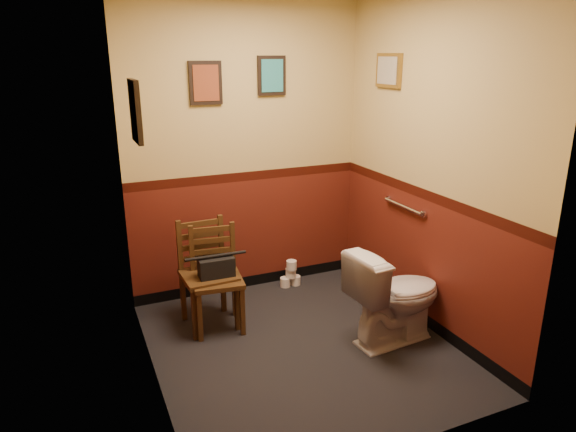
{
  "coord_description": "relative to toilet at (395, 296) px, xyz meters",
  "views": [
    {
      "loc": [
        -1.5,
        -3.17,
        2.19
      ],
      "look_at": [
        0.0,
        0.25,
        1.0
      ],
      "focal_mm": 32.0,
      "sensor_mm": 36.0,
      "label": 1
    }
  ],
  "objects": [
    {
      "name": "wall_front",
      "position": [
        -0.72,
        -1.01,
        0.97
      ],
      "size": [
        2.2,
        0.0,
        2.7
      ],
      "primitive_type": "cube",
      "rotation": [
        -1.57,
        0.0,
        0.0
      ],
      "color": "#561A10",
      "rests_on": "ground"
    },
    {
      "name": "tp_stack",
      "position": [
        -0.34,
        1.24,
        -0.27
      ],
      "size": [
        0.21,
        0.13,
        0.27
      ],
      "color": "silver",
      "rests_on": "floor"
    },
    {
      "name": "framed_print_right",
      "position": [
        0.36,
        0.79,
        1.67
      ],
      "size": [
        0.04,
        0.34,
        0.28
      ],
      "color": "olive",
      "rests_on": "wall_right"
    },
    {
      "name": "framed_print_back_b",
      "position": [
        -0.47,
        1.37,
        1.62
      ],
      "size": [
        0.26,
        0.04,
        0.34
      ],
      "color": "black",
      "rests_on": "wall_back"
    },
    {
      "name": "framed_print_left",
      "position": [
        -1.8,
        0.29,
        1.47
      ],
      "size": [
        0.04,
        0.3,
        0.38
      ],
      "color": "black",
      "rests_on": "wall_left"
    },
    {
      "name": "toilet",
      "position": [
        0.0,
        0.0,
        0.0
      ],
      "size": [
        0.81,
        0.5,
        0.76
      ],
      "primitive_type": "imported",
      "rotation": [
        0.0,
        0.0,
        1.65
      ],
      "color": "white",
      "rests_on": "floor"
    },
    {
      "name": "grab_bar",
      "position": [
        0.35,
        0.44,
        0.57
      ],
      "size": [
        0.05,
        0.56,
        0.06
      ],
      "color": "silver",
      "rests_on": "wall_right"
    },
    {
      "name": "floor",
      "position": [
        -0.72,
        0.19,
        -0.38
      ],
      "size": [
        2.2,
        2.4,
        0.0
      ],
      "primitive_type": "cube",
      "color": "black",
      "rests_on": "ground"
    },
    {
      "name": "chair_left",
      "position": [
        -1.27,
        0.86,
        0.07
      ],
      "size": [
        0.43,
        0.43,
        0.89
      ],
      "rotation": [
        0.0,
        0.0,
        0.03
      ],
      "color": "#412913",
      "rests_on": "floor"
    },
    {
      "name": "wall_left",
      "position": [
        -1.82,
        0.19,
        0.97
      ],
      "size": [
        0.0,
        2.4,
        2.7
      ],
      "primitive_type": "cube",
      "rotation": [
        1.57,
        0.0,
        1.57
      ],
      "color": "#561A10",
      "rests_on": "ground"
    },
    {
      "name": "wall_right",
      "position": [
        0.38,
        0.19,
        0.97
      ],
      "size": [
        0.0,
        2.4,
        2.7
      ],
      "primitive_type": "cube",
      "rotation": [
        1.57,
        0.0,
        -1.57
      ],
      "color": "#561A10",
      "rests_on": "ground"
    },
    {
      "name": "wall_back",
      "position": [
        -0.72,
        1.39,
        0.97
      ],
      "size": [
        2.2,
        0.0,
        2.7
      ],
      "primitive_type": "cube",
      "rotation": [
        1.57,
        0.0,
        0.0
      ],
      "color": "#561A10",
      "rests_on": "ground"
    },
    {
      "name": "chair_right",
      "position": [
        -1.22,
        0.78,
        0.05
      ],
      "size": [
        0.45,
        0.45,
        0.85
      ],
      "rotation": [
        0.0,
        0.0,
        -0.12
      ],
      "color": "#412913",
      "rests_on": "floor"
    },
    {
      "name": "handbag",
      "position": [
        -1.22,
        0.74,
        0.16
      ],
      "size": [
        0.29,
        0.15,
        0.21
      ],
      "rotation": [
        0.0,
        0.0,
        -0.03
      ],
      "color": "black",
      "rests_on": "chair_right"
    },
    {
      "name": "framed_print_back_a",
      "position": [
        -1.07,
        1.37,
        1.57
      ],
      "size": [
        0.28,
        0.04,
        0.36
      ],
      "color": "black",
      "rests_on": "wall_back"
    },
    {
      "name": "toilet_brush",
      "position": [
        0.18,
        0.14,
        -0.31
      ],
      "size": [
        0.13,
        0.13,
        0.46
      ],
      "color": "silver",
      "rests_on": "floor"
    }
  ]
}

